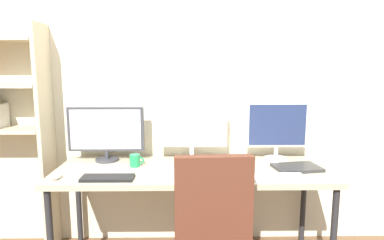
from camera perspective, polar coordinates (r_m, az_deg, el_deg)
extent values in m
cube|color=beige|center=(2.76, -0.11, 5.53)|extent=(4.38, 0.10, 2.60)
cube|color=tan|center=(2.45, 0.02, -8.76)|extent=(1.98, 0.68, 0.04)
cylinder|color=#262628|center=(2.50, -23.16, -18.34)|extent=(0.04, 0.04, 0.70)
cylinder|color=#262628|center=(2.52, 23.13, -18.05)|extent=(0.04, 0.04, 0.70)
cylinder|color=#262628|center=(2.99, -18.87, -13.43)|extent=(0.04, 0.04, 0.70)
cylinder|color=#262628|center=(3.01, 18.58, -13.25)|extent=(0.04, 0.04, 0.70)
cube|color=beige|center=(2.85, -23.65, -3.27)|extent=(0.03, 0.28, 1.80)
cube|color=#592D1E|center=(1.91, 3.75, -13.15)|extent=(0.44, 0.09, 0.48)
cylinder|color=#38383D|center=(2.72, -14.38, -6.59)|extent=(0.18, 0.18, 0.02)
cylinder|color=#38383D|center=(2.71, -14.41, -5.77)|extent=(0.03, 0.03, 0.06)
cube|color=#38383D|center=(2.67, -14.56, -1.53)|extent=(0.59, 0.03, 0.34)
cube|color=white|center=(2.65, -14.64, -1.60)|extent=(0.54, 0.01, 0.31)
cylinder|color=silver|center=(2.64, -0.05, -6.74)|extent=(0.18, 0.18, 0.02)
cylinder|color=silver|center=(2.63, -0.05, -5.55)|extent=(0.03, 0.03, 0.09)
cube|color=silver|center=(2.59, -0.05, -1.22)|extent=(0.55, 0.03, 0.31)
cube|color=white|center=(2.57, -0.05, -1.29)|extent=(0.50, 0.01, 0.28)
cylinder|color=silver|center=(2.73, 14.19, -6.49)|extent=(0.18, 0.18, 0.02)
cylinder|color=silver|center=(2.72, 14.23, -5.38)|extent=(0.03, 0.03, 0.09)
cube|color=silver|center=(2.68, 14.39, -0.76)|extent=(0.48, 0.03, 0.35)
cube|color=navy|center=(2.66, 14.48, -0.82)|extent=(0.44, 0.01, 0.32)
cube|color=black|center=(2.28, -14.29, -9.61)|extent=(0.34, 0.13, 0.02)
cube|color=silver|center=(2.30, 14.39, -9.48)|extent=(0.36, 0.13, 0.02)
ellipsoid|color=silver|center=(2.40, -22.25, -8.97)|extent=(0.06, 0.10, 0.03)
cube|color=#2D2D2D|center=(2.54, 17.56, -7.79)|extent=(0.35, 0.27, 0.02)
cylinder|color=#1E8C4C|center=(2.52, -9.79, -6.87)|extent=(0.08, 0.08, 0.09)
torus|color=#1E8C4C|center=(2.51, -8.88, -6.88)|extent=(0.06, 0.01, 0.06)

